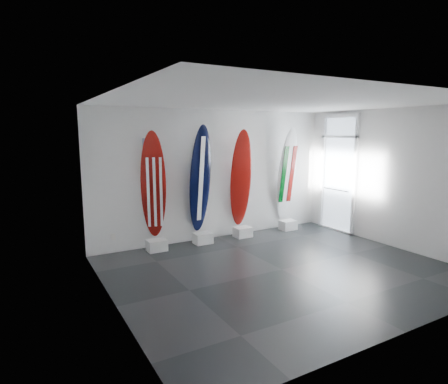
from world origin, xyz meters
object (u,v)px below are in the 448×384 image
surfboard_navy (200,179)px  surfboard_swiss (241,179)px  surfboard_usa (153,186)px  surfboard_italy (287,175)px

surfboard_navy → surfboard_swiss: size_ratio=1.04×
surfboard_swiss → surfboard_usa: bearing=-170.6°
surfboard_usa → surfboard_italy: (3.53, 0.00, 0.04)m
surfboard_usa → surfboard_navy: 1.09m
surfboard_navy → surfboard_italy: (2.45, 0.00, -0.03)m
surfboard_usa → surfboard_italy: 3.53m
surfboard_usa → surfboard_swiss: surfboard_swiss is taller
surfboard_navy → surfboard_italy: 2.45m
surfboard_swiss → surfboard_italy: surfboard_italy is taller
surfboard_swiss → surfboard_italy: (1.38, 0.00, 0.02)m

